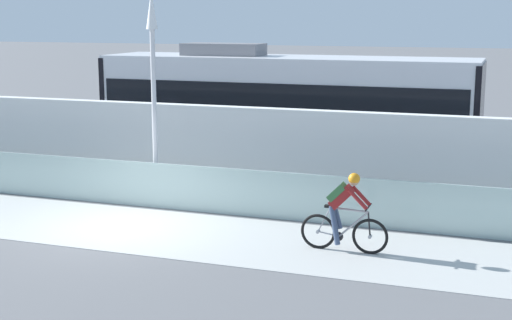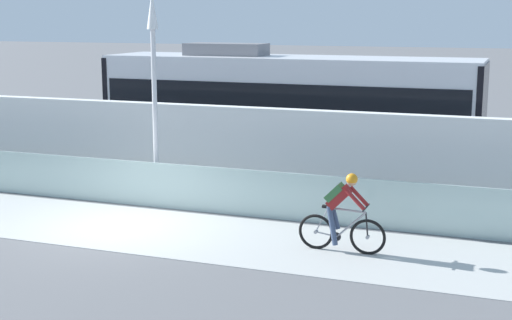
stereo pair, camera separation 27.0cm
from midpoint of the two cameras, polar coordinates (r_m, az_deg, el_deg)
The scene contains 9 objects.
ground_plane at distance 16.74m, azimuth -10.94°, elevation -5.14°, with size 200.00×200.00×0.00m, color slate.
bike_path_deck at distance 16.73m, azimuth -10.94°, elevation -5.12°, with size 32.00×3.20×0.01m, color beige.
glass_parapet at distance 18.16m, azimuth -8.07°, elevation -1.96°, with size 32.00×0.05×1.11m, color #ADC6C1.
concrete_barrier_wall at distance 19.62m, azimuth -5.71°, elevation 0.89°, with size 32.00×0.36×2.33m, color white.
tram_rail_near at distance 22.07m, azimuth -2.92°, elevation -1.01°, with size 32.00×0.08×0.01m, color #595654.
tram_rail_far at distance 23.38m, azimuth -1.59°, elevation -0.31°, with size 32.00×0.08×0.01m, color #595654.
tram at distance 21.84m, azimuth 1.96°, elevation 3.90°, with size 11.06×2.54×3.81m.
cyclist_on_bike at distance 14.69m, azimuth 6.27°, elevation -4.05°, with size 1.77×0.58×1.61m.
lamp_post_antenna at distance 18.10m, azimuth -8.36°, elevation 6.76°, with size 0.28×0.28×5.20m.
Camera 1 is at (8.10, -13.87, 4.61)m, focal length 51.84 mm.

